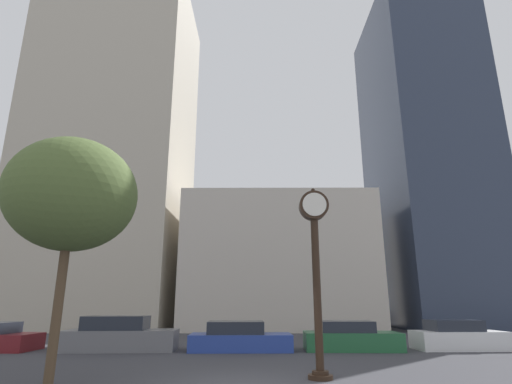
# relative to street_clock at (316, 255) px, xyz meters

# --- Properties ---
(building_tall_tower) EXTENTS (12.86, 12.00, 31.79)m
(building_tall_tower) POSITION_rel_street_clock_xyz_m (-15.00, 22.90, 12.55)
(building_tall_tower) COLOR #BCB29E
(building_tall_tower) RESTS_ON ground_plane
(building_storefront_row) EXTENTS (14.81, 12.00, 10.30)m
(building_storefront_row) POSITION_rel_street_clock_xyz_m (-0.06, 22.90, 1.81)
(building_storefront_row) COLOR beige
(building_storefront_row) RESTS_ON ground_plane
(building_glass_modern) EXTENTS (8.14, 12.00, 30.16)m
(building_glass_modern) POSITION_rel_street_clock_xyz_m (13.61, 22.90, 11.74)
(building_glass_modern) COLOR #2D384C
(building_glass_modern) RESTS_ON ground_plane
(street_clock) EXTENTS (0.87, 0.68, 5.37)m
(street_clock) POSITION_rel_street_clock_xyz_m (0.00, 0.00, 0.00)
(street_clock) COLOR black
(street_clock) RESTS_ON ground_plane
(car_grey) EXTENTS (4.88, 2.14, 1.45)m
(car_grey) POSITION_rel_street_clock_xyz_m (-7.71, 6.60, -2.73)
(car_grey) COLOR slate
(car_grey) RESTS_ON ground_plane
(car_blue) EXTENTS (4.43, 1.98, 1.22)m
(car_blue) POSITION_rel_street_clock_xyz_m (-2.50, 6.62, -2.83)
(car_blue) COLOR #28429E
(car_blue) RESTS_ON ground_plane
(car_green) EXTENTS (4.16, 2.03, 1.23)m
(car_green) POSITION_rel_street_clock_xyz_m (2.36, 6.83, -2.82)
(car_green) COLOR #236038
(car_green) RESTS_ON ground_plane
(car_white) EXTENTS (3.97, 1.87, 1.27)m
(car_white) POSITION_rel_street_clock_xyz_m (7.18, 7.10, -2.81)
(car_white) COLOR silver
(car_white) RESTS_ON ground_plane
(bare_tree) EXTENTS (3.43, 3.43, 6.38)m
(bare_tree) POSITION_rel_street_clock_xyz_m (-6.74, -1.29, 1.48)
(bare_tree) COLOR brown
(bare_tree) RESTS_ON ground_plane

